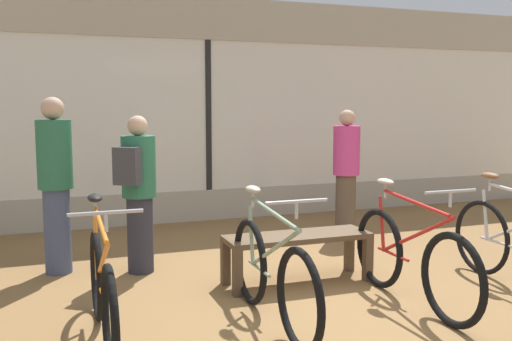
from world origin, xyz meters
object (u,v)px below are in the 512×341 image
(bicycle_far_left, at_px, (102,290))
(customer_by_window, at_px, (138,189))
(bicycle_left, at_px, (271,274))
(display_bench, at_px, (298,243))
(customer_mid_floor, at_px, (346,170))
(bicycle_right, at_px, (411,259))
(customer_near_rack, at_px, (56,181))

(bicycle_far_left, relative_size, customer_by_window, 1.08)
(bicycle_left, height_order, customer_by_window, customer_by_window)
(display_bench, height_order, customer_by_window, customer_by_window)
(bicycle_far_left, xyz_separation_m, customer_mid_floor, (3.26, 2.38, 0.46))
(bicycle_right, relative_size, customer_near_rack, 1.00)
(bicycle_right, bearing_deg, bicycle_far_left, 178.09)
(bicycle_right, height_order, display_bench, bicycle_right)
(bicycle_far_left, xyz_separation_m, bicycle_right, (2.52, -0.08, 0.01))
(customer_mid_floor, bearing_deg, bicycle_far_left, -143.89)
(display_bench, xyz_separation_m, customer_mid_floor, (1.39, 1.59, 0.47))
(bicycle_right, height_order, customer_mid_floor, customer_mid_floor)
(bicycle_left, distance_m, customer_by_window, 1.92)
(bicycle_far_left, distance_m, bicycle_right, 2.52)
(customer_mid_floor, bearing_deg, customer_near_rack, -172.39)
(bicycle_far_left, relative_size, customer_mid_floor, 1.05)
(bicycle_far_left, relative_size, bicycle_left, 0.98)
(customer_near_rack, bearing_deg, bicycle_left, -52.65)
(bicycle_far_left, distance_m, display_bench, 2.03)
(display_bench, distance_m, customer_mid_floor, 2.16)
(customer_near_rack, bearing_deg, bicycle_right, -35.57)
(customer_by_window, bearing_deg, display_bench, -31.75)
(bicycle_right, relative_size, display_bench, 1.26)
(display_bench, xyz_separation_m, customer_near_rack, (-2.13, 1.11, 0.55))
(bicycle_right, relative_size, customer_by_window, 1.11)
(customer_near_rack, bearing_deg, bicycle_far_left, -82.14)
(bicycle_right, bearing_deg, bicycle_left, 179.78)
(bicycle_left, xyz_separation_m, customer_mid_floor, (2.01, 2.46, 0.45))
(customer_near_rack, height_order, customer_mid_floor, customer_near_rack)
(bicycle_left, relative_size, customer_near_rack, 0.99)
(customer_near_rack, relative_size, customer_mid_floor, 1.09)
(display_bench, distance_m, customer_near_rack, 2.47)
(bicycle_far_left, bearing_deg, display_bench, 23.01)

